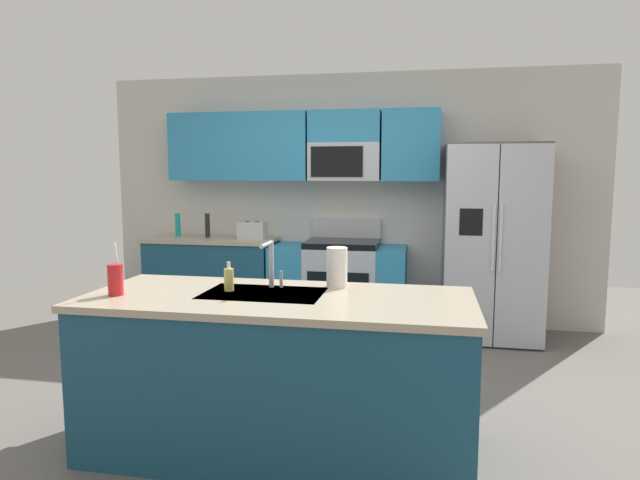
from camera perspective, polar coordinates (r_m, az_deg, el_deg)
name	(u,v)px	position (r m, az deg, el deg)	size (l,w,h in m)	color
ground_plane	(303,397)	(4.06, -1.82, -15.92)	(9.00, 9.00, 0.00)	#66605B
kitchen_wall_unit	(333,183)	(5.81, 1.32, 5.93)	(5.20, 0.43, 2.60)	beige
back_counter	(213,279)	(5.99, -11.06, -4.01)	(1.35, 0.63, 0.90)	navy
range_oven	(339,285)	(5.63, 1.96, -4.67)	(1.36, 0.61, 1.10)	#B7BABF
refrigerator	(492,242)	(5.45, 17.38, -0.24)	(0.90, 0.76, 1.85)	#4C4F54
island_counter	(279,373)	(3.21, -4.32, -13.57)	(2.16, 0.91, 0.90)	navy
toaster	(252,230)	(5.70, -7.04, 1.00)	(0.28, 0.16, 0.18)	#B7BABF
pepper_mill	(207,225)	(5.92, -11.59, 1.49)	(0.05, 0.05, 0.25)	black
bottle_teal	(178,225)	(6.12, -14.53, 1.54)	(0.06, 0.06, 0.25)	teal
sink_faucet	(271,260)	(3.26, -5.12, -2.08)	(0.08, 0.21, 0.28)	#B7BABF
drink_cup_red	(115,279)	(3.27, -20.45, -3.86)	(0.08, 0.08, 0.29)	red
soap_dispenser	(229,279)	(3.23, -9.43, -4.02)	(0.06, 0.06, 0.17)	#D8CC66
paper_towel_roll	(337,267)	(3.28, 1.77, -2.85)	(0.12, 0.12, 0.24)	white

